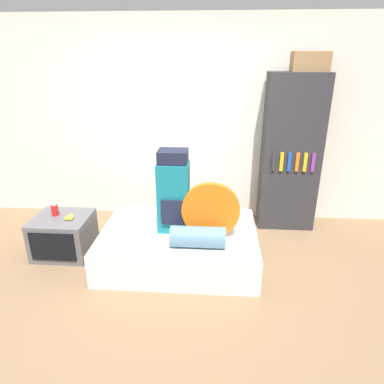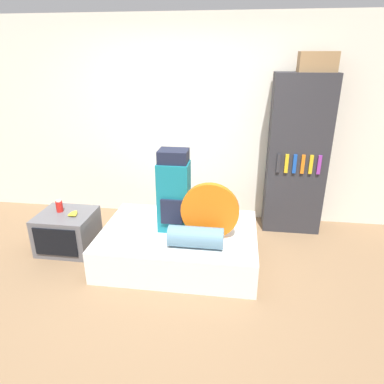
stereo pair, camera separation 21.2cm
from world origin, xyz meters
The scene contains 11 objects.
ground_plane centered at (0.00, 0.00, 0.00)m, with size 16.00×16.00×0.00m, color #846647.
wall_back centered at (0.00, 1.78, 1.30)m, with size 8.00×0.05×2.60m.
bed centered at (0.09, 0.57, 0.18)m, with size 1.66×1.19×0.36m.
backpack centered at (0.04, 0.60, 0.79)m, with size 0.32×0.29×0.88m.
tent_bag centered at (0.43, 0.46, 0.66)m, with size 0.59×0.07×0.59m.
sleeping_roll centered at (0.32, 0.25, 0.47)m, with size 0.54×0.21×0.21m.
television centered at (-1.23, 0.61, 0.22)m, with size 0.61×0.57×0.45m.
canister centered at (-1.31, 0.67, 0.51)m, with size 0.08×0.08×0.14m.
banana_bunch centered at (-1.11, 0.60, 0.46)m, with size 0.11×0.14×0.04m.
bookshelf centered at (1.40, 1.52, 0.97)m, with size 0.70×0.37×1.94m.
cardboard_box centered at (1.50, 1.53, 2.05)m, with size 0.41×0.23×0.22m.
Camera 1 is at (0.47, -2.69, 2.12)m, focal length 32.00 mm.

